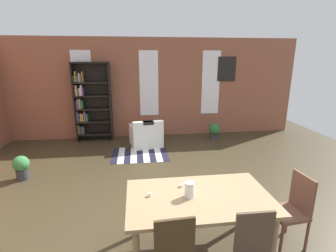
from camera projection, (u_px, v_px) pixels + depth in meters
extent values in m
plane|color=#3D3420|center=(167.00, 218.00, 3.74)|extent=(10.82, 10.82, 0.00)
cube|color=#92553E|center=(149.00, 88.00, 7.39)|extent=(9.03, 0.12, 2.90)
cube|color=white|center=(83.00, 85.00, 7.05)|extent=(0.55, 0.02, 1.89)
cube|color=white|center=(149.00, 84.00, 7.29)|extent=(0.55, 0.02, 1.89)
cube|color=white|center=(211.00, 83.00, 7.52)|extent=(0.55, 0.02, 1.89)
cube|color=#977B55|center=(199.00, 198.00, 2.88)|extent=(1.68, 1.00, 0.04)
cylinder|color=#977B55|center=(273.00, 244.00, 2.70)|extent=(0.07, 0.07, 0.74)
cylinder|color=#977B55|center=(136.00, 211.00, 3.28)|extent=(0.07, 0.07, 0.74)
cylinder|color=#977B55|center=(242.00, 203.00, 3.46)|extent=(0.07, 0.07, 0.74)
cylinder|color=silver|center=(189.00, 190.00, 2.84)|extent=(0.11, 0.11, 0.18)
cylinder|color=silver|center=(181.00, 186.00, 3.08)|extent=(0.04, 0.04, 0.03)
cylinder|color=silver|center=(150.00, 195.00, 2.87)|extent=(0.04, 0.04, 0.04)
cylinder|color=silver|center=(192.00, 190.00, 2.97)|extent=(0.04, 0.04, 0.05)
cube|color=#4A3A2C|center=(254.00, 235.00, 2.36)|extent=(0.38, 0.04, 0.50)
cube|color=brown|center=(287.00, 213.00, 3.11)|extent=(0.44, 0.44, 0.04)
cube|color=brown|center=(302.00, 194.00, 3.08)|extent=(0.07, 0.38, 0.50)
cylinder|color=brown|center=(264.00, 222.00, 3.30)|extent=(0.04, 0.04, 0.43)
cylinder|color=brown|center=(281.00, 241.00, 2.97)|extent=(0.04, 0.04, 0.43)
cylinder|color=brown|center=(287.00, 218.00, 3.38)|extent=(0.04, 0.04, 0.43)
cylinder|color=brown|center=(307.00, 236.00, 3.04)|extent=(0.04, 0.04, 0.43)
cube|color=#3F2E1B|center=(175.00, 243.00, 2.26)|extent=(0.38, 0.05, 0.50)
cube|color=black|center=(75.00, 103.00, 6.96)|extent=(0.04, 0.31, 2.23)
cube|color=black|center=(111.00, 102.00, 7.09)|extent=(0.04, 0.31, 2.23)
cube|color=black|center=(94.00, 101.00, 7.17)|extent=(1.02, 0.01, 2.23)
cube|color=black|center=(96.00, 134.00, 7.27)|extent=(0.98, 0.31, 0.04)
cube|color=orange|center=(79.00, 129.00, 7.17)|extent=(0.03, 0.17, 0.26)
cube|color=#4C4C51|center=(80.00, 130.00, 7.18)|extent=(0.04, 0.18, 0.24)
cube|color=#4C4C51|center=(82.00, 130.00, 7.19)|extent=(0.04, 0.16, 0.23)
cube|color=#4C4C51|center=(84.00, 130.00, 7.20)|extent=(0.04, 0.17, 0.20)
cube|color=black|center=(95.00, 121.00, 7.17)|extent=(0.98, 0.31, 0.04)
cube|color=#8C4C8C|center=(78.00, 116.00, 7.07)|extent=(0.04, 0.18, 0.29)
cube|color=#33724C|center=(79.00, 117.00, 7.08)|extent=(0.03, 0.17, 0.24)
cube|color=gold|center=(81.00, 117.00, 7.09)|extent=(0.04, 0.16, 0.23)
cube|color=orange|center=(83.00, 117.00, 7.10)|extent=(0.04, 0.23, 0.23)
cube|color=#8C4C8C|center=(85.00, 116.00, 7.10)|extent=(0.04, 0.23, 0.30)
cube|color=#33724C|center=(87.00, 117.00, 7.11)|extent=(0.04, 0.22, 0.23)
cube|color=black|center=(94.00, 109.00, 7.07)|extent=(0.98, 0.31, 0.04)
cube|color=#4C4C51|center=(77.00, 105.00, 6.98)|extent=(0.04, 0.16, 0.22)
cube|color=#8C4C8C|center=(79.00, 103.00, 6.98)|extent=(0.04, 0.26, 0.29)
cube|color=gold|center=(80.00, 104.00, 6.99)|extent=(0.03, 0.20, 0.28)
cube|color=#33724C|center=(82.00, 104.00, 7.00)|extent=(0.04, 0.17, 0.24)
cube|color=black|center=(92.00, 96.00, 6.97)|extent=(0.98, 0.31, 0.04)
cube|color=#B22D28|center=(75.00, 90.00, 6.87)|extent=(0.03, 0.18, 0.30)
cube|color=gold|center=(77.00, 90.00, 6.88)|extent=(0.04, 0.24, 0.28)
cube|color=#4C4C51|center=(79.00, 92.00, 6.90)|extent=(0.03, 0.24, 0.20)
cube|color=white|center=(80.00, 92.00, 6.90)|extent=(0.03, 0.19, 0.21)
cube|color=white|center=(82.00, 90.00, 6.90)|extent=(0.04, 0.21, 0.29)
cube|color=#8C4C8C|center=(83.00, 92.00, 6.91)|extent=(0.03, 0.25, 0.19)
cube|color=black|center=(91.00, 82.00, 6.88)|extent=(0.98, 0.31, 0.04)
cube|color=#33724C|center=(74.00, 79.00, 6.79)|extent=(0.04, 0.17, 0.17)
cube|color=orange|center=(76.00, 77.00, 6.78)|extent=(0.03, 0.23, 0.29)
cube|color=#4C4C51|center=(78.00, 79.00, 6.80)|extent=(0.05, 0.18, 0.19)
cube|color=white|center=(80.00, 77.00, 6.80)|extent=(0.03, 0.20, 0.24)
cube|color=#4C4C51|center=(81.00, 78.00, 6.81)|extent=(0.04, 0.25, 0.23)
cube|color=orange|center=(83.00, 77.00, 6.81)|extent=(0.03, 0.19, 0.28)
cube|color=black|center=(90.00, 63.00, 6.73)|extent=(0.98, 0.31, 0.04)
cube|color=white|center=(146.00, 138.00, 6.83)|extent=(0.93, 0.93, 0.40)
cube|color=white|center=(148.00, 128.00, 6.44)|extent=(0.82, 0.29, 0.35)
cube|color=white|center=(158.00, 127.00, 6.86)|extent=(0.24, 0.73, 0.15)
cube|color=white|center=(133.00, 129.00, 6.66)|extent=(0.24, 0.73, 0.15)
cube|color=black|center=(148.00, 123.00, 6.40)|extent=(0.31, 0.22, 0.08)
cylinder|color=#333338|center=(214.00, 136.00, 7.41)|extent=(0.28, 0.28, 0.16)
sphere|color=#2D6B33|center=(215.00, 129.00, 7.35)|extent=(0.35, 0.35, 0.35)
cylinder|color=#333338|center=(23.00, 174.00, 4.91)|extent=(0.23, 0.23, 0.21)
sphere|color=#387F42|center=(21.00, 164.00, 4.85)|extent=(0.31, 0.31, 0.31)
cube|color=#1E1E33|center=(115.00, 155.00, 6.12)|extent=(0.15, 1.07, 0.01)
cube|color=white|center=(121.00, 155.00, 6.14)|extent=(0.15, 1.07, 0.01)
cube|color=#1E1E33|center=(128.00, 155.00, 6.16)|extent=(0.15, 1.07, 0.01)
cube|color=white|center=(134.00, 155.00, 6.18)|extent=(0.15, 1.07, 0.01)
cube|color=#1E1E33|center=(140.00, 154.00, 6.20)|extent=(0.15, 1.07, 0.01)
cube|color=white|center=(146.00, 154.00, 6.22)|extent=(0.15, 1.07, 0.01)
cube|color=#1E1E33|center=(152.00, 154.00, 6.24)|extent=(0.15, 1.07, 0.01)
cube|color=white|center=(158.00, 153.00, 6.26)|extent=(0.15, 1.07, 0.01)
cube|color=#1E1E33|center=(164.00, 153.00, 6.27)|extent=(0.15, 1.07, 0.01)
cube|color=black|center=(227.00, 69.00, 7.47)|extent=(0.56, 0.03, 0.72)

